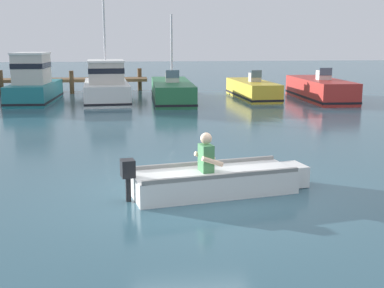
# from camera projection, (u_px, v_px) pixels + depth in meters

# --- Properties ---
(ground_plane) EXTENTS (120.00, 120.00, 0.00)m
(ground_plane) POSITION_uv_depth(u_px,v_px,m) (196.00, 194.00, 9.51)
(ground_plane) COLOR #386070
(wooden_dock) EXTENTS (15.71, 1.64, 1.33)m
(wooden_dock) POSITION_uv_depth(u_px,v_px,m) (4.00, 81.00, 27.42)
(wooden_dock) COLOR brown
(wooden_dock) RESTS_ON ground
(rowboat_with_person) EXTENTS (3.72, 1.68, 1.19)m
(rowboat_with_person) POSITION_uv_depth(u_px,v_px,m) (217.00, 180.00, 9.57)
(rowboat_with_person) COLOR white
(rowboat_with_person) RESTS_ON ground
(moored_boat_teal) EXTENTS (1.98, 4.92, 2.33)m
(moored_boat_teal) POSITION_uv_depth(u_px,v_px,m) (34.00, 84.00, 23.32)
(moored_boat_teal) COLOR #1E727A
(moored_boat_teal) RESTS_ON ground
(moored_boat_white) EXTENTS (2.45, 5.66, 4.85)m
(moored_boat_white) POSITION_uv_depth(u_px,v_px,m) (106.00, 86.00, 23.70)
(moored_boat_white) COLOR white
(moored_boat_white) RESTS_ON ground
(moored_boat_green) EXTENTS (1.91, 6.46, 4.05)m
(moored_boat_green) POSITION_uv_depth(u_px,v_px,m) (172.00, 91.00, 24.02)
(moored_boat_green) COLOR #287042
(moored_boat_green) RESTS_ON ground
(moored_boat_yellow) EXTENTS (1.77, 5.25, 1.43)m
(moored_boat_yellow) POSITION_uv_depth(u_px,v_px,m) (252.00, 90.00, 25.15)
(moored_boat_yellow) COLOR gold
(moored_boat_yellow) RESTS_ON ground
(moored_boat_red) EXTENTS (1.93, 5.90, 1.60)m
(moored_boat_red) POSITION_uv_depth(u_px,v_px,m) (320.00, 90.00, 24.40)
(moored_boat_red) COLOR #B72D28
(moored_boat_red) RESTS_ON ground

